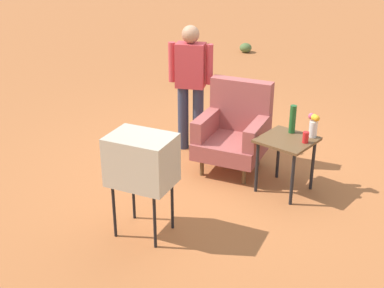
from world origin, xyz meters
name	(u,v)px	position (x,y,z in m)	size (l,w,h in m)	color
ground_plane	(219,163)	(0.00, 0.00, 0.00)	(60.00, 60.00, 0.00)	#AD6033
armchair	(234,129)	(0.20, 0.03, 0.50)	(0.95, 0.96, 1.06)	brown
side_table	(287,147)	(0.99, -0.09, 0.54)	(0.56, 0.56, 0.64)	black
tv_on_stand	(142,161)	(0.38, -1.71, 0.78)	(0.70, 0.58, 1.03)	black
person_standing	(191,81)	(-0.56, 0.10, 0.94)	(0.52, 0.36, 1.64)	#2D3347
bottle_wine_green	(293,119)	(0.93, 0.09, 0.80)	(0.07, 0.07, 0.32)	#1E5623
soda_can_red	(306,137)	(1.19, -0.06, 0.70)	(0.07, 0.07, 0.12)	red
flower_vase	(313,124)	(1.17, 0.13, 0.79)	(0.14, 0.10, 0.27)	silver
shrub_mid	(246,48)	(-2.97, 4.87, 0.10)	(0.27, 0.27, 0.21)	#516B38
shrub_far	(186,74)	(-2.54, 2.31, 0.15)	(0.39, 0.39, 0.30)	#475B33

